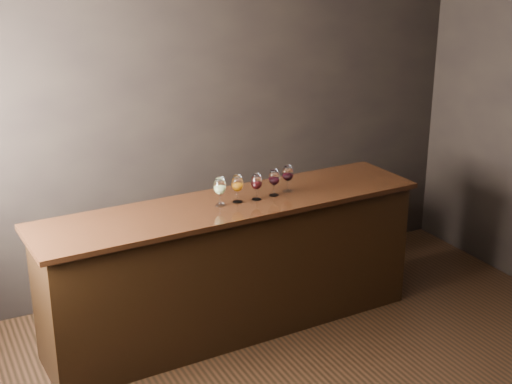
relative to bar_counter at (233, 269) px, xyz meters
name	(u,v)px	position (x,y,z in m)	size (l,w,h in m)	color
room_shell	(311,147)	(-0.04, -1.18, 1.29)	(5.02, 4.52, 2.81)	black
bar_counter	(233,269)	(0.00, 0.00, 0.00)	(2.96, 0.64, 1.03)	black
bar_top	(232,205)	(0.00, 0.00, 0.54)	(3.05, 0.71, 0.04)	black
back_bar_shelf	(234,243)	(0.35, 0.73, -0.13)	(2.13, 0.40, 0.77)	black
glass_white	(220,187)	(-0.11, -0.02, 0.70)	(0.09, 0.09, 0.22)	white
glass_amber	(237,184)	(0.04, -0.01, 0.70)	(0.09, 0.09, 0.21)	white
glass_red_a	(256,183)	(0.19, -0.03, 0.69)	(0.09, 0.09, 0.20)	white
glass_red_b	(274,178)	(0.36, -0.01, 0.70)	(0.09, 0.09, 0.21)	white
glass_red_c	(288,174)	(0.50, 0.03, 0.70)	(0.09, 0.09, 0.21)	white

